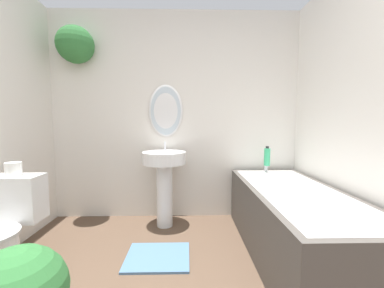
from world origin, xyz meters
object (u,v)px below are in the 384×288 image
at_px(bathtub, 295,222).
at_px(shampoo_bottle, 267,157).
at_px(pedestal_sink, 164,174).
at_px(toilet_paper_roll, 13,169).

xyz_separation_m(bathtub, shampoo_bottle, (-0.01, 0.70, 0.45)).
bearing_deg(pedestal_sink, toilet_paper_roll, -145.37).
bearing_deg(shampoo_bottle, toilet_paper_roll, -159.80).
height_order(bathtub, shampoo_bottle, shampoo_bottle).
xyz_separation_m(pedestal_sink, bathtub, (1.15, -0.62, -0.28)).
bearing_deg(bathtub, toilet_paper_roll, -177.21).
bearing_deg(shampoo_bottle, bathtub, -89.36).
distance_m(pedestal_sink, toilet_paper_roll, 1.30).
bearing_deg(toilet_paper_roll, bathtub, 2.79).
distance_m(shampoo_bottle, toilet_paper_roll, 2.34).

